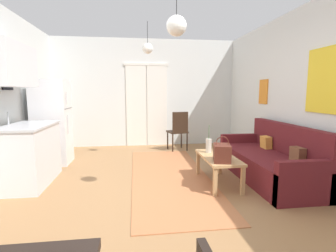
{
  "coord_description": "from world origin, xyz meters",
  "views": [
    {
      "loc": [
        -0.29,
        -3.13,
        1.37
      ],
      "look_at": [
        0.24,
        0.93,
        0.82
      ],
      "focal_mm": 27.15,
      "sensor_mm": 36.0,
      "label": 1
    }
  ],
  "objects": [
    {
      "name": "refrigerator",
      "position": [
        -1.85,
        1.9,
        0.8
      ],
      "size": [
        0.64,
        0.58,
        1.6
      ],
      "color": "white",
      "rests_on": "ground_plane"
    },
    {
      "name": "coffee_table",
      "position": [
        0.93,
        0.41,
        0.37
      ],
      "size": [
        0.46,
        0.98,
        0.42
      ],
      "color": "tan",
      "rests_on": "ground_plane"
    },
    {
      "name": "area_rug",
      "position": [
        0.26,
        0.85,
        0.01
      ],
      "size": [
        1.22,
        3.39,
        0.01
      ],
      "primitive_type": "cube",
      "color": "#B26B42",
      "rests_on": "ground_plane"
    },
    {
      "name": "ground_plane",
      "position": [
        0.0,
        0.0,
        -0.05
      ],
      "size": [
        5.12,
        7.32,
        0.1
      ],
      "primitive_type": "cube",
      "color": "#996D44"
    },
    {
      "name": "couch",
      "position": [
        1.85,
        0.52,
        0.27
      ],
      "size": [
        0.83,
        2.03,
        0.86
      ],
      "color": "#5B191E",
      "rests_on": "ground_plane"
    },
    {
      "name": "wall_back",
      "position": [
        0.0,
        3.41,
        1.33
      ],
      "size": [
        4.72,
        0.13,
        2.68
      ],
      "color": "silver",
      "rests_on": "ground_plane"
    },
    {
      "name": "wall_right",
      "position": [
        2.31,
        0.0,
        1.34
      ],
      "size": [
        0.12,
        6.92,
        2.68
      ],
      "color": "silver",
      "rests_on": "ground_plane"
    },
    {
      "name": "bamboo_vase",
      "position": [
        0.85,
        0.66,
        0.53
      ],
      "size": [
        0.09,
        0.09,
        0.44
      ],
      "color": "beige",
      "rests_on": "coffee_table"
    },
    {
      "name": "kitchen_counter",
      "position": [
        -1.9,
        0.8,
        0.77
      ],
      "size": [
        0.62,
        1.15,
        2.05
      ],
      "color": "silver",
      "rests_on": "ground_plane"
    },
    {
      "name": "pendant_lamp_far",
      "position": [
        -0.03,
        1.81,
        2.19
      ],
      "size": [
        0.2,
        0.2,
        0.6
      ],
      "color": "black"
    },
    {
      "name": "pendant_lamp_near",
      "position": [
        0.18,
        -0.24,
        2.1
      ],
      "size": [
        0.23,
        0.23,
        0.7
      ],
      "color": "black"
    },
    {
      "name": "handbag",
      "position": [
        0.88,
        0.13,
        0.55
      ],
      "size": [
        0.28,
        0.34,
        0.35
      ],
      "color": "#512319",
      "rests_on": "coffee_table"
    },
    {
      "name": "accent_chair",
      "position": [
        0.71,
        2.65,
        0.51
      ],
      "size": [
        0.5,
        0.48,
        0.92
      ],
      "rotation": [
        0.0,
        0.0,
        3.36
      ],
      "color": "black",
      "rests_on": "ground_plane"
    }
  ]
}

